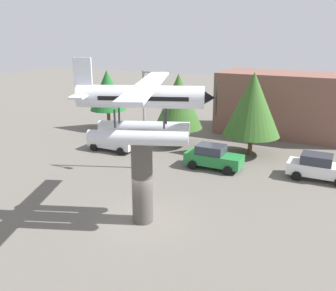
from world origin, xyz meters
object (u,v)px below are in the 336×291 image
Objects in this scene: car_near_silver at (112,140)px; tree_east at (178,101)px; streetlight_primary at (147,113)px; car_mid_green at (213,157)px; storefront_building at (287,104)px; tree_west at (107,90)px; display_pedestal at (142,181)px; car_far_white at (319,167)px; tree_center_back at (253,104)px; floatplane_monument at (143,107)px.

tree_east is (4.46, 3.86, 3.11)m from car_near_silver.
car_mid_green is at bearing 27.28° from streetlight_primary.
tree_west reaches higher than storefront_building.
display_pedestal is 13.15m from car_far_white.
car_near_silver is at bearing -52.81° from tree_west.
streetlight_primary reaches higher than car_near_silver.
streetlight_primary is at bearing -152.72° from car_mid_green.
car_far_white is 0.32× the size of storefront_building.
tree_center_back is at bearing 81.12° from display_pedestal.
streetlight_primary is 1.18× the size of tree_west.
tree_west is 9.31m from tree_east.
tree_east is at bearing 94.60° from streetlight_primary.
tree_center_back reaches higher than car_mid_green.
car_near_silver is 0.69× the size of tree_west.
floatplane_monument is 14.20m from car_near_silver.
tree_east reaches higher than car_mid_green.
car_near_silver is 0.32× the size of storefront_building.
floatplane_monument is 20.85m from tree_west.
tree_center_back is (10.92, 4.04, 3.33)m from car_near_silver.
car_mid_green is 13.13m from storefront_building.
car_mid_green is at bearing -24.84° from tree_west.
display_pedestal is 0.35× the size of storefront_building.
streetlight_primary is 1.06× the size of tree_center_back.
display_pedestal is 1.08× the size of car_far_white.
car_mid_green is at bearing -171.04° from car_far_white.
tree_east is at bearing 40.92° from car_near_silver.
floatplane_monument reaches higher than streetlight_primary.
tree_west is 0.90× the size of tree_center_back.
streetlight_primary is 6.50m from tree_east.
streetlight_primary reaches higher than tree_center_back.
tree_center_back reaches higher than display_pedestal.
tree_center_back is at bearing 69.91° from car_mid_green.
floatplane_monument is at bearing -92.57° from car_mid_green.
storefront_building is (12.27, 12.24, 2.12)m from car_near_silver.
tree_center_back is at bearing -99.38° from storefront_building.
tree_west is at bearing 137.86° from streetlight_primary.
car_mid_green is 0.32× the size of storefront_building.
streetlight_primary reaches higher than car_mid_green.
car_near_silver is (-8.76, 9.76, -1.39)m from display_pedestal.
tree_center_back reaches higher than tree_east.
car_near_silver is (-8.88, 9.72, -5.33)m from floatplane_monument.
floatplane_monument is 22.44m from storefront_building.
car_near_silver is at bearing -159.68° from tree_center_back.
tree_center_back is (5.94, 6.65, -0.01)m from streetlight_primary.
display_pedestal reaches higher than car_mid_green.
storefront_building is 2.05× the size of tree_east.
streetlight_primary is at bearing -116.16° from storefront_building.
display_pedestal reaches higher than car_far_white.
display_pedestal is at bearing -72.49° from tree_east.
floatplane_monument is at bearing -126.11° from car_far_white.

